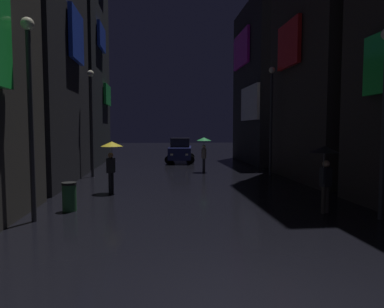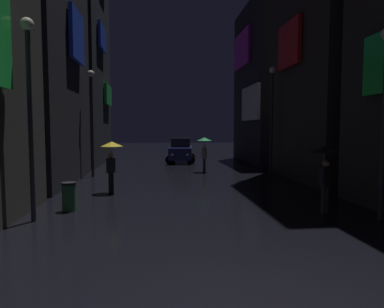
{
  "view_description": "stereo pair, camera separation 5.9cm",
  "coord_description": "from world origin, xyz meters",
  "px_view_note": "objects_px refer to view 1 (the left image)",
  "views": [
    {
      "loc": [
        -1.54,
        -4.49,
        2.64
      ],
      "look_at": [
        0.0,
        9.79,
        1.58
      ],
      "focal_mm": 32.0,
      "sensor_mm": 36.0,
      "label": 1
    },
    {
      "loc": [
        -1.48,
        -4.49,
        2.64
      ],
      "look_at": [
        0.0,
        9.79,
        1.58
      ],
      "focal_mm": 32.0,
      "sensor_mm": 36.0,
      "label": 2
    }
  ],
  "objects_px": {
    "pedestrian_foreground_right_black": "(325,160)",
    "streetlamp_right_far": "(271,109)",
    "pedestrian_foreground_left_green": "(204,145)",
    "pedestrian_midstreet_left_yellow": "(112,153)",
    "car_distant": "(180,151)",
    "trash_bin": "(69,197)",
    "streetlamp_left_far": "(91,111)",
    "streetlamp_left_near": "(30,96)"
  },
  "relations": [
    {
      "from": "pedestrian_foreground_left_green",
      "to": "pedestrian_foreground_right_black",
      "type": "distance_m",
      "value": 10.83
    },
    {
      "from": "pedestrian_foreground_right_black",
      "to": "streetlamp_right_far",
      "type": "distance_m",
      "value": 9.19
    },
    {
      "from": "pedestrian_foreground_right_black",
      "to": "streetlamp_right_far",
      "type": "relative_size",
      "value": 0.35
    },
    {
      "from": "pedestrian_midstreet_left_yellow",
      "to": "car_distant",
      "type": "distance_m",
      "value": 13.11
    },
    {
      "from": "streetlamp_left_near",
      "to": "streetlamp_right_far",
      "type": "xyz_separation_m",
      "value": [
        10.0,
        8.8,
        0.22
      ]
    },
    {
      "from": "pedestrian_midstreet_left_yellow",
      "to": "pedestrian_foreground_right_black",
      "type": "distance_m",
      "value": 8.18
    },
    {
      "from": "pedestrian_foreground_right_black",
      "to": "trash_bin",
      "type": "distance_m",
      "value": 8.13
    },
    {
      "from": "streetlamp_left_near",
      "to": "pedestrian_midstreet_left_yellow",
      "type": "bearing_deg",
      "value": 68.44
    },
    {
      "from": "car_distant",
      "to": "streetlamp_left_far",
      "type": "height_order",
      "value": "streetlamp_left_far"
    },
    {
      "from": "pedestrian_foreground_right_black",
      "to": "streetlamp_right_far",
      "type": "height_order",
      "value": "streetlamp_right_far"
    },
    {
      "from": "pedestrian_foreground_right_black",
      "to": "car_distant",
      "type": "height_order",
      "value": "pedestrian_foreground_right_black"
    },
    {
      "from": "pedestrian_foreground_left_green",
      "to": "pedestrian_foreground_right_black",
      "type": "relative_size",
      "value": 1.0
    },
    {
      "from": "pedestrian_foreground_left_green",
      "to": "car_distant",
      "type": "xyz_separation_m",
      "value": [
        -0.99,
        6.23,
        -0.74
      ]
    },
    {
      "from": "pedestrian_midstreet_left_yellow",
      "to": "trash_bin",
      "type": "relative_size",
      "value": 2.28
    },
    {
      "from": "streetlamp_left_near",
      "to": "streetlamp_right_far",
      "type": "height_order",
      "value": "streetlamp_right_far"
    },
    {
      "from": "pedestrian_foreground_left_green",
      "to": "car_distant",
      "type": "distance_m",
      "value": 6.35
    },
    {
      "from": "pedestrian_foreground_left_green",
      "to": "car_distant",
      "type": "bearing_deg",
      "value": 99.04
    },
    {
      "from": "pedestrian_foreground_left_green",
      "to": "streetlamp_left_near",
      "type": "bearing_deg",
      "value": -121.27
    },
    {
      "from": "car_distant",
      "to": "streetlamp_left_far",
      "type": "relative_size",
      "value": 0.74
    },
    {
      "from": "pedestrian_foreground_left_green",
      "to": "streetlamp_left_far",
      "type": "distance_m",
      "value": 6.82
    },
    {
      "from": "pedestrian_midstreet_left_yellow",
      "to": "car_distant",
      "type": "bearing_deg",
      "value": 73.37
    },
    {
      "from": "pedestrian_foreground_right_black",
      "to": "streetlamp_left_near",
      "type": "distance_m",
      "value": 8.85
    },
    {
      "from": "pedestrian_midstreet_left_yellow",
      "to": "trash_bin",
      "type": "distance_m",
      "value": 3.43
    },
    {
      "from": "streetlamp_right_far",
      "to": "streetlamp_left_far",
      "type": "bearing_deg",
      "value": 177.49
    },
    {
      "from": "pedestrian_foreground_left_green",
      "to": "pedestrian_midstreet_left_yellow",
      "type": "bearing_deg",
      "value": -126.86
    },
    {
      "from": "pedestrian_foreground_right_black",
      "to": "streetlamp_right_far",
      "type": "bearing_deg",
      "value": 81.31
    },
    {
      "from": "streetlamp_left_near",
      "to": "streetlamp_left_far",
      "type": "distance_m",
      "value": 9.23
    },
    {
      "from": "trash_bin",
      "to": "pedestrian_midstreet_left_yellow",
      "type": "bearing_deg",
      "value": 72.36
    },
    {
      "from": "pedestrian_midstreet_left_yellow",
      "to": "streetlamp_left_far",
      "type": "relative_size",
      "value": 0.36
    },
    {
      "from": "pedestrian_foreground_right_black",
      "to": "trash_bin",
      "type": "height_order",
      "value": "pedestrian_foreground_right_black"
    },
    {
      "from": "streetlamp_left_near",
      "to": "trash_bin",
      "type": "bearing_deg",
      "value": 59.2
    },
    {
      "from": "streetlamp_left_near",
      "to": "streetlamp_left_far",
      "type": "height_order",
      "value": "streetlamp_left_far"
    },
    {
      "from": "car_distant",
      "to": "trash_bin",
      "type": "relative_size",
      "value": 4.61
    },
    {
      "from": "pedestrian_foreground_left_green",
      "to": "trash_bin",
      "type": "height_order",
      "value": "pedestrian_foreground_left_green"
    },
    {
      "from": "streetlamp_left_far",
      "to": "streetlamp_right_far",
      "type": "bearing_deg",
      "value": -2.51
    },
    {
      "from": "streetlamp_left_far",
      "to": "trash_bin",
      "type": "relative_size",
      "value": 6.25
    },
    {
      "from": "streetlamp_left_far",
      "to": "pedestrian_midstreet_left_yellow",
      "type": "bearing_deg",
      "value": -71.51
    },
    {
      "from": "car_distant",
      "to": "streetlamp_right_far",
      "type": "xyz_separation_m",
      "value": [
        4.58,
        -7.98,
        2.84
      ]
    },
    {
      "from": "streetlamp_left_far",
      "to": "pedestrian_foreground_right_black",
      "type": "bearing_deg",
      "value": -47.02
    },
    {
      "from": "pedestrian_foreground_left_green",
      "to": "streetlamp_right_far",
      "type": "bearing_deg",
      "value": -26.06
    },
    {
      "from": "streetlamp_left_near",
      "to": "pedestrian_foreground_right_black",
      "type": "bearing_deg",
      "value": -0.31
    },
    {
      "from": "pedestrian_midstreet_left_yellow",
      "to": "streetlamp_right_far",
      "type": "distance_m",
      "value": 9.73
    }
  ]
}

